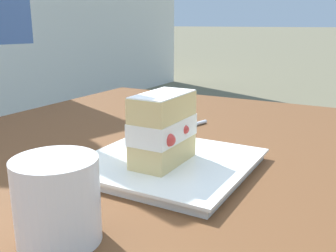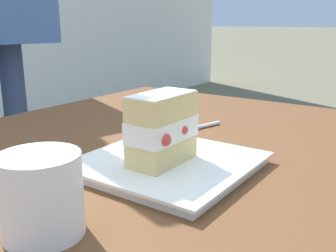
% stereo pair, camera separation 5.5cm
% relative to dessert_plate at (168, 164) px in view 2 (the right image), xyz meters
% --- Properties ---
extents(dessert_plate, '(0.23, 0.23, 0.02)m').
position_rel_dessert_plate_xyz_m(dessert_plate, '(0.00, 0.00, 0.00)').
color(dessert_plate, white).
rests_on(dessert_plate, patio_table).
extents(cake_slice, '(0.10, 0.07, 0.10)m').
position_rel_dessert_plate_xyz_m(cake_slice, '(0.02, 0.00, 0.06)').
color(cake_slice, '#E0C17A').
rests_on(cake_slice, dessert_plate).
extents(dessert_fork, '(0.17, 0.06, 0.01)m').
position_rel_dessert_plate_xyz_m(dessert_fork, '(-0.18, -0.09, -0.00)').
color(dessert_fork, silver).
rests_on(dessert_fork, patio_table).
extents(coffee_cup, '(0.08, 0.08, 0.08)m').
position_rel_dessert_plate_xyz_m(coffee_cup, '(0.22, -0.00, 0.04)').
color(coffee_cup, white).
rests_on(coffee_cup, patio_table).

